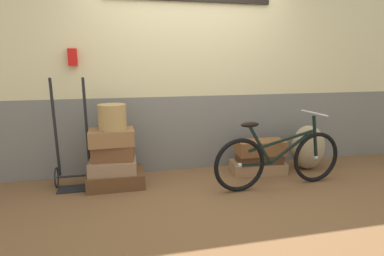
# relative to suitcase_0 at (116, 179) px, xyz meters

# --- Properties ---
(ground) EXTENTS (9.61, 5.20, 0.06)m
(ground) POSITION_rel_suitcase_0_xyz_m (0.95, -0.34, -0.12)
(ground) COLOR brown
(station_building) EXTENTS (7.61, 0.74, 2.66)m
(station_building) POSITION_rel_suitcase_0_xyz_m (0.97, 0.51, 1.25)
(station_building) COLOR slate
(station_building) RESTS_ON ground
(suitcase_0) EXTENTS (0.65, 0.46, 0.17)m
(suitcase_0) POSITION_rel_suitcase_0_xyz_m (0.00, 0.00, 0.00)
(suitcase_0) COLOR brown
(suitcase_0) RESTS_ON ground
(suitcase_1) EXTENTS (0.55, 0.45, 0.15)m
(suitcase_1) POSITION_rel_suitcase_0_xyz_m (-0.02, 0.02, 0.16)
(suitcase_1) COLOR #937051
(suitcase_1) RESTS_ON suitcase_0
(suitcase_2) EXTENTS (0.50, 0.40, 0.18)m
(suitcase_2) POSITION_rel_suitcase_0_xyz_m (-0.01, 0.03, 0.32)
(suitcase_2) COLOR brown
(suitcase_2) RESTS_ON suitcase_1
(suitcase_3) EXTENTS (0.51, 0.36, 0.18)m
(suitcase_3) POSITION_rel_suitcase_0_xyz_m (-0.02, 0.01, 0.50)
(suitcase_3) COLOR olive
(suitcase_3) RESTS_ON suitcase_2
(suitcase_4) EXTENTS (0.73, 0.43, 0.15)m
(suitcase_4) POSITION_rel_suitcase_0_xyz_m (1.83, 0.04, -0.01)
(suitcase_4) COLOR #9E754C
(suitcase_4) RESTS_ON ground
(suitcase_5) EXTENTS (0.58, 0.35, 0.12)m
(suitcase_5) POSITION_rel_suitcase_0_xyz_m (1.83, 0.01, 0.12)
(suitcase_5) COLOR #4C2D19
(suitcase_5) RESTS_ON suitcase_4
(suitcase_6) EXTENTS (0.63, 0.34, 0.18)m
(suitcase_6) POSITION_rel_suitcase_0_xyz_m (1.83, -0.01, 0.27)
(suitcase_6) COLOR brown
(suitcase_6) RESTS_ON suitcase_5
(wicker_basket) EXTENTS (0.32, 0.32, 0.29)m
(wicker_basket) POSITION_rel_suitcase_0_xyz_m (-0.00, 0.02, 0.73)
(wicker_basket) COLOR #A8844C
(wicker_basket) RESTS_ON suitcase_3
(luggage_trolley) EXTENTS (0.42, 0.34, 1.27)m
(luggage_trolley) POSITION_rel_suitcase_0_xyz_m (-0.46, 0.08, 0.23)
(luggage_trolley) COLOR black
(luggage_trolley) RESTS_ON ground
(burlap_sack) EXTENTS (0.45, 0.39, 0.60)m
(burlap_sack) POSITION_rel_suitcase_0_xyz_m (2.55, 0.04, 0.21)
(burlap_sack) COLOR #9E8966
(burlap_sack) RESTS_ON ground
(bicycle) EXTENTS (1.62, 0.46, 0.86)m
(bicycle) POSITION_rel_suitcase_0_xyz_m (1.85, -0.46, 0.25)
(bicycle) COLOR black
(bicycle) RESTS_ON ground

